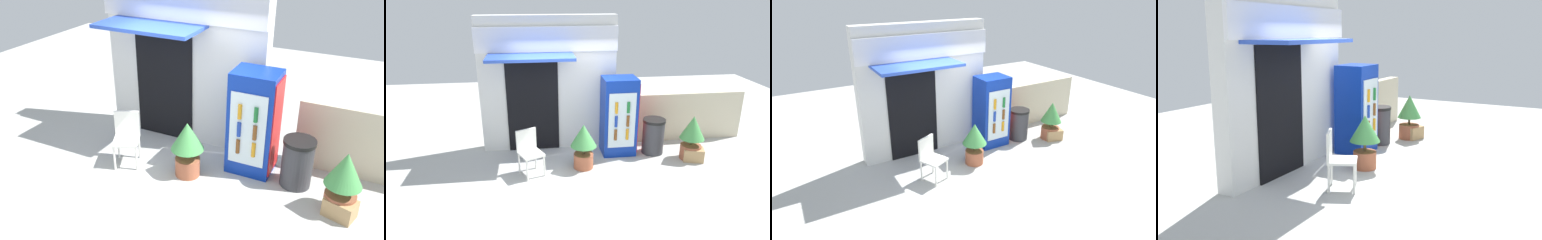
{
  "view_description": "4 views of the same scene",
  "coord_description": "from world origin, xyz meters",
  "views": [
    {
      "loc": [
        2.68,
        -4.59,
        3.83
      ],
      "look_at": [
        0.13,
        0.62,
        0.89
      ],
      "focal_mm": 38.16,
      "sensor_mm": 36.0,
      "label": 1
    },
    {
      "loc": [
        -0.79,
        -5.94,
        3.45
      ],
      "look_at": [
        0.06,
        0.58,
        0.99
      ],
      "focal_mm": 32.4,
      "sensor_mm": 36.0,
      "label": 2
    },
    {
      "loc": [
        -3.27,
        -5.02,
        3.71
      ],
      "look_at": [
        -0.02,
        0.55,
        1.02
      ],
      "focal_mm": 30.52,
      "sensor_mm": 36.0,
      "label": 3
    },
    {
      "loc": [
        -6.17,
        -2.82,
        2.35
      ],
      "look_at": [
        0.01,
        0.61,
        0.87
      ],
      "focal_mm": 39.5,
      "sensor_mm": 36.0,
      "label": 4
    }
  ],
  "objects": [
    {
      "name": "potted_plant_near_shop",
      "position": [
        0.15,
        0.4,
        0.56
      ],
      "size": [
        0.53,
        0.53,
        0.95
      ],
      "color": "#AD5B3D",
      "rests_on": "ground"
    },
    {
      "name": "cardboard_box",
      "position": [
        2.55,
        0.41,
        0.14
      ],
      "size": [
        0.49,
        0.41,
        0.28
      ],
      "primitive_type": "cube",
      "rotation": [
        0.0,
        0.0,
        -0.29
      ],
      "color": "tan",
      "rests_on": "ground"
    },
    {
      "name": "ground",
      "position": [
        0.0,
        0.0,
        0.0
      ],
      "size": [
        16.0,
        16.0,
        0.0
      ],
      "primitive_type": "plane",
      "color": "#B2B2AD"
    },
    {
      "name": "potted_plant_curbside",
      "position": [
        2.52,
        0.5,
        0.55
      ],
      "size": [
        0.52,
        0.52,
        0.98
      ],
      "color": "#995138",
      "rests_on": "ground"
    },
    {
      "name": "plastic_chair",
      "position": [
        -0.94,
        0.31,
        0.52
      ],
      "size": [
        0.56,
        0.57,
        0.9
      ],
      "color": "white",
      "rests_on": "ground"
    },
    {
      "name": "drink_cooler",
      "position": [
        1.03,
        1.02,
        0.86
      ],
      "size": [
        0.74,
        0.65,
        1.73
      ],
      "color": "#0C2D9E",
      "rests_on": "ground"
    },
    {
      "name": "trash_bin",
      "position": [
        1.8,
        0.9,
        0.4
      ],
      "size": [
        0.5,
        0.5,
        0.8
      ],
      "color": "#38383D",
      "rests_on": "ground"
    },
    {
      "name": "storefront_building",
      "position": [
        -0.49,
        1.57,
        1.54
      ],
      "size": [
        3.0,
        1.18,
        2.98
      ],
      "color": "silver",
      "rests_on": "ground"
    },
    {
      "name": "stone_boundary_wall",
      "position": [
        2.93,
        1.61,
        0.59
      ],
      "size": [
        2.61,
        0.23,
        1.17
      ],
      "primitive_type": "cube",
      "color": "beige",
      "rests_on": "ground"
    }
  ]
}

